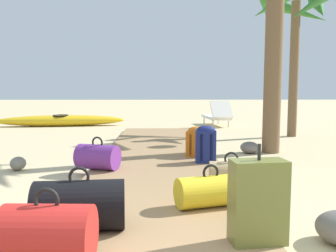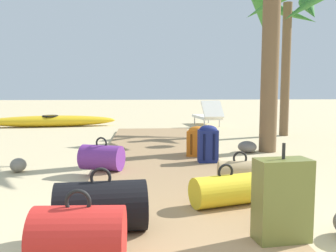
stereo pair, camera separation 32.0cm
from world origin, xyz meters
name	(u,v)px [view 2 (the right image)]	position (x,y,z in m)	size (l,w,h in m)	color
ground_plane	(163,177)	(0.00, 3.41, 0.00)	(60.00, 60.00, 0.00)	#CCB789
boardwalk	(160,161)	(0.00, 4.27, 0.04)	(1.84, 8.54, 0.08)	#9E7A51
backpack_navy	(208,143)	(0.71, 3.95, 0.37)	(0.29, 0.21, 0.56)	navy
backpack_orange	(197,140)	(0.62, 4.45, 0.34)	(0.36, 0.30, 0.49)	orange
suitcase_olive	(282,200)	(0.75, 1.10, 0.38)	(0.42, 0.25, 0.72)	olive
duffel_bag_tan	(240,173)	(0.84, 2.63, 0.22)	(0.51, 0.32, 0.39)	tan
duffel_bag_red	(79,237)	(-0.66, 0.78, 0.28)	(0.58, 0.41, 0.50)	red
duffel_bag_black	(101,206)	(-0.58, 1.36, 0.28)	(0.73, 0.46, 0.51)	black
duffel_bag_purple	(102,158)	(-0.82, 3.52, 0.25)	(0.64, 0.50, 0.45)	#6B2D84
duffel_bag_yellow	(225,190)	(0.52, 1.92, 0.23)	(0.70, 0.47, 0.41)	gold
palm_tree_far_right	(287,17)	(3.20, 7.37, 2.85)	(2.21, 2.28, 3.61)	brown
lounge_chair	(208,115)	(1.76, 9.92, 0.33)	(0.79, 1.60, 0.79)	white
kayak	(50,121)	(-3.07, 9.92, 0.17)	(3.95, 1.08, 0.35)	gold
rock_right_mid	(247,147)	(1.66, 5.16, 0.11)	(0.34, 0.36, 0.21)	slate
rock_left_far	(18,165)	(-2.03, 3.84, 0.10)	(0.29, 0.22, 0.19)	gray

